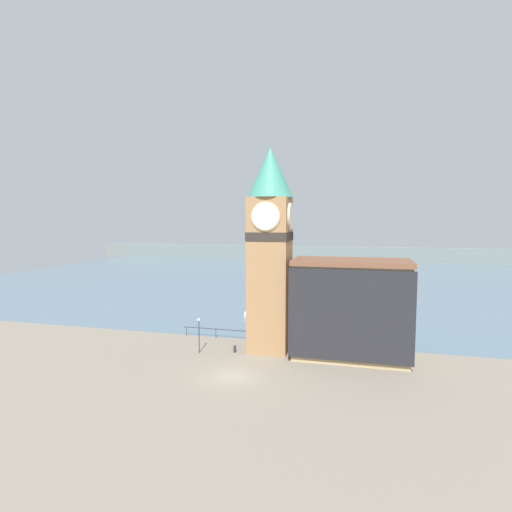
{
  "coord_description": "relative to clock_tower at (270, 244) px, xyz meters",
  "views": [
    {
      "loc": [
        10.65,
        -32.86,
        13.78
      ],
      "look_at": [
        0.6,
        6.17,
        10.31
      ],
      "focal_mm": 28.0,
      "sensor_mm": 36.0,
      "label": 1
    }
  ],
  "objects": [
    {
      "name": "boat_near",
      "position": [
        -4.43,
        14.28,
        -10.88
      ],
      "size": [
        5.51,
        2.96,
        1.42
      ],
      "rotation": [
        0.0,
        0.0,
        -0.23
      ],
      "color": "silver",
      "rests_on": "water"
    },
    {
      "name": "pier_railing",
      "position": [
        -7.18,
        2.73,
        -10.46
      ],
      "size": [
        8.19,
        0.08,
        1.09
      ],
      "color": "#333338",
      "rests_on": "ground_plane"
    },
    {
      "name": "mooring_bollard_near",
      "position": [
        -3.4,
        -1.77,
        -10.97
      ],
      "size": [
        0.31,
        0.31,
        0.79
      ],
      "color": "#2D2D33",
      "rests_on": "ground_plane"
    },
    {
      "name": "ground_plane",
      "position": [
        -1.61,
        -8.22,
        -11.39
      ],
      "size": [
        160.0,
        160.0,
        0.0
      ],
      "primitive_type": "plane",
      "color": "gray"
    },
    {
      "name": "mooring_bollard_far",
      "position": [
        -1.77,
        1.02,
        -10.97
      ],
      "size": [
        0.32,
        0.32,
        0.78
      ],
      "color": "#2D2D33",
      "rests_on": "ground_plane"
    },
    {
      "name": "water",
      "position": [
        -1.61,
        62.98,
        -11.39
      ],
      "size": [
        160.0,
        120.0,
        0.0
      ],
      "color": "slate",
      "rests_on": "ground_plane"
    },
    {
      "name": "lamp_post",
      "position": [
        -6.98,
        -2.85,
        -8.79
      ],
      "size": [
        0.32,
        0.32,
        3.7
      ],
      "color": "#2D2D33",
      "rests_on": "ground_plane"
    },
    {
      "name": "far_shoreline",
      "position": [
        -1.61,
        102.98,
        -8.89
      ],
      "size": [
        180.0,
        3.0,
        5.0
      ],
      "color": "slate",
      "rests_on": "water"
    },
    {
      "name": "pier_building",
      "position": [
        8.39,
        -0.31,
        -6.37
      ],
      "size": [
        11.67,
        6.2,
        10.0
      ],
      "color": "tan",
      "rests_on": "ground_plane"
    },
    {
      "name": "clock_tower",
      "position": [
        0.0,
        0.0,
        0.0
      ],
      "size": [
        4.78,
        4.78,
        21.48
      ],
      "color": "#9E754C",
      "rests_on": "ground_plane"
    }
  ]
}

